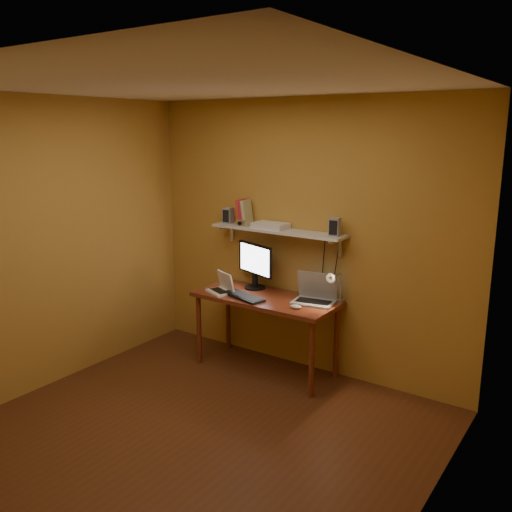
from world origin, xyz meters
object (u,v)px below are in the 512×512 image
Objects in this scene: netbook at (222,287)px; keyboard at (244,297)px; mouse at (296,307)px; wall_shelf at (277,231)px; router at (271,226)px; speaker_right at (335,227)px; shelf_camera at (241,223)px; monitor at (255,263)px; laptop at (315,295)px; speaker_left at (228,216)px; desk_lamp at (335,283)px; desk at (266,305)px.

netbook is 0.67× the size of keyboard.
netbook is 3.08× the size of mouse.
router is (-0.08, 0.00, 0.04)m from wall_shelf.
mouse is 0.62× the size of speaker_right.
shelf_camera reaches higher than netbook.
laptop is (0.71, -0.05, -0.18)m from monitor.
speaker_left reaches higher than shelf_camera.
keyboard is 0.88m from desk_lamp.
monitor is 0.40m from netbook.
netbook is at bearing -67.34° from speaker_left.
speaker_left is (-1.25, 0.06, 0.50)m from desk_lamp.
netbook is 0.84× the size of desk_lamp.
netbook is (-0.90, -0.24, -0.02)m from laptop.
speaker_right reaches higher than shelf_camera.
wall_shelf is 13.71× the size of mouse.
desk_lamp reaches higher than mouse.
mouse is (-0.05, -0.26, -0.05)m from laptop.
mouse is (0.42, -0.14, 0.10)m from desk.
monitor is 0.96m from speaker_right.
wall_shelf is 8.48× the size of speaker_right.
wall_shelf reaches higher than netbook.
speaker_right is at bearing 127.75° from desk_lamp.
desk_lamp is at bearing 15.18° from monitor.
monitor is at bearing 121.94° from keyboard.
mouse is (0.42, -0.34, -0.59)m from wall_shelf.
router reaches higher than desk.
shelf_camera is (-0.38, -0.08, 0.05)m from wall_shelf.
desk is 1.02m from speaker_right.
router reaches higher than mouse.
mouse is 0.31× the size of router.
shelf_camera reaches higher than mouse.
speaker_right is at bearing 40.43° from keyboard.
desk is 0.72m from wall_shelf.
monitor is 1.55× the size of netbook.
monitor reaches higher than desk.
speaker_left is at bearing -179.60° from router.
mouse is 0.79m from speaker_right.
router reaches higher than netbook.
netbook is (-0.43, -0.12, 0.14)m from desk.
mouse is 1.05m from shelf_camera.
laptop is (0.47, 0.12, 0.16)m from desk.
router is at bearing 174.68° from desk_lamp.
desk_lamp reaches higher than netbook.
desk is 0.77m from router.
speaker_left is (-0.34, 0.02, 0.45)m from monitor.
speaker_left reaches higher than desk.
laptop is 1.31× the size of netbook.
keyboard is at bearing -165.97° from laptop.
wall_shelf is 0.59m from speaker_left.
desk_lamp is (0.66, -0.07, -0.40)m from wall_shelf.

